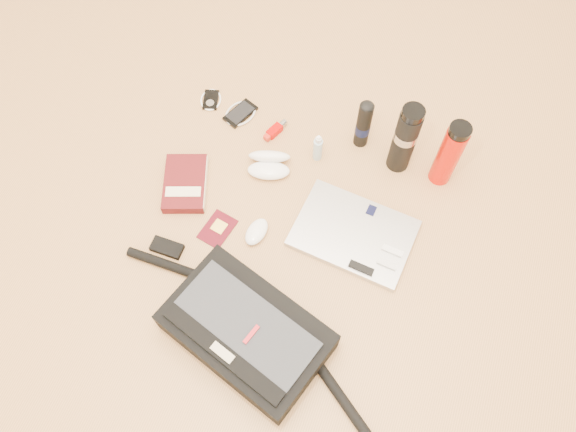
{
  "coord_description": "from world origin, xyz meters",
  "views": [
    {
      "loc": [
        0.28,
        -0.63,
        1.62
      ],
      "look_at": [
        0.0,
        0.11,
        0.06
      ],
      "focal_mm": 35.0,
      "sensor_mm": 36.0,
      "label": 1
    }
  ],
  "objects": [
    {
      "name": "phone",
      "position": [
        -0.31,
        0.45,
        0.01
      ],
      "size": [
        0.12,
        0.13,
        0.01
      ],
      "rotation": [
        0.0,
        0.0,
        -0.38
      ],
      "color": "black",
      "rests_on": "ground"
    },
    {
      "name": "passport",
      "position": [
        -0.2,
        0.01,
        0.0
      ],
      "size": [
        0.1,
        0.13,
        0.01
      ],
      "rotation": [
        0.0,
        0.0,
        -0.19
      ],
      "color": "#460610",
      "rests_on": "ground"
    },
    {
      "name": "spray_bottle",
      "position": [
        0.01,
        0.38,
        0.05
      ],
      "size": [
        0.04,
        0.04,
        0.12
      ],
      "rotation": [
        0.0,
        0.0,
        -0.26
      ],
      "color": "#9CBDD1",
      "rests_on": "ground"
    },
    {
      "name": "sunglasses_case",
      "position": [
        -0.13,
        0.28,
        0.03
      ],
      "size": [
        0.17,
        0.15,
        0.08
      ],
      "rotation": [
        0.0,
        0.0,
        0.3
      ],
      "color": "white",
      "rests_on": "ground"
    },
    {
      "name": "inhaler",
      "position": [
        -0.16,
        0.43,
        0.01
      ],
      "size": [
        0.06,
        0.1,
        0.03
      ],
      "rotation": [
        0.0,
        0.0,
        -0.39
      ],
      "color": "#B40100",
      "rests_on": "ground"
    },
    {
      "name": "messenger_bag",
      "position": [
        0.02,
        -0.28,
        0.06
      ],
      "size": [
        0.89,
        0.4,
        0.13
      ],
      "rotation": [
        0.0,
        0.0,
        -0.3
      ],
      "color": "black",
      "rests_on": "ground"
    },
    {
      "name": "ipod",
      "position": [
        -0.43,
        0.47,
        0.0
      ],
      "size": [
        0.09,
        0.1,
        0.01
      ],
      "rotation": [
        0.0,
        0.0,
        0.3
      ],
      "color": "black",
      "rests_on": "ground"
    },
    {
      "name": "book",
      "position": [
        -0.36,
        0.12,
        0.02
      ],
      "size": [
        0.2,
        0.24,
        0.04
      ],
      "rotation": [
        0.0,
        0.0,
        0.36
      ],
      "color": "#4A0D10",
      "rests_on": "ground"
    },
    {
      "name": "laptop",
      "position": [
        0.21,
        0.14,
        0.01
      ],
      "size": [
        0.38,
        0.28,
        0.04
      ],
      "rotation": [
        0.0,
        0.0,
        -0.08
      ],
      "color": "#ADADB0",
      "rests_on": "ground"
    },
    {
      "name": "mouse",
      "position": [
        -0.08,
        0.04,
        0.02
      ],
      "size": [
        0.07,
        0.11,
        0.03
      ],
      "rotation": [
        0.0,
        0.0,
        -0.14
      ],
      "color": "white",
      "rests_on": "ground"
    },
    {
      "name": "thermos_red",
      "position": [
        0.41,
        0.45,
        0.14
      ],
      "size": [
        0.09,
        0.09,
        0.28
      ],
      "rotation": [
        0.0,
        0.0,
        0.24
      ],
      "color": "red",
      "rests_on": "ground"
    },
    {
      "name": "thermos_black",
      "position": [
        0.27,
        0.45,
        0.15
      ],
      "size": [
        0.08,
        0.08,
        0.29
      ],
      "rotation": [
        0.0,
        0.0,
        0.04
      ],
      "color": "black",
      "rests_on": "ground"
    },
    {
      "name": "ground",
      "position": [
        0.0,
        0.0,
        0.0
      ],
      "size": [
        4.0,
        4.0,
        0.0
      ],
      "primitive_type": "plane",
      "color": "#B9854D",
      "rests_on": "ground"
    },
    {
      "name": "aerosol_can",
      "position": [
        0.13,
        0.49,
        0.1
      ],
      "size": [
        0.05,
        0.05,
        0.21
      ],
      "rotation": [
        0.0,
        0.0,
        -0.12
      ],
      "color": "black",
      "rests_on": "ground"
    }
  ]
}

